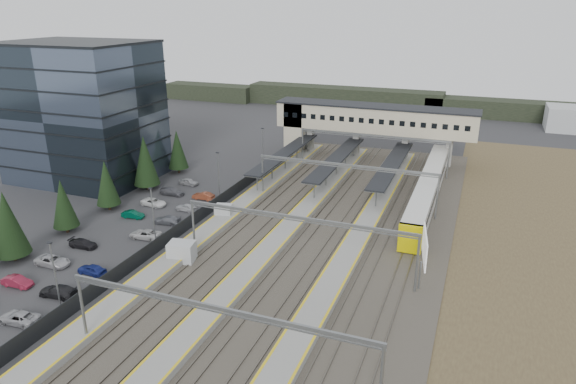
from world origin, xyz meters
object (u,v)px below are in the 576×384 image
at_px(office_building, 82,112).
at_px(billboard, 425,248).
at_px(footbridge, 361,120).
at_px(train, 428,188).
at_px(relay_cabin_far, 224,212).
at_px(relay_cabin_near, 182,252).

height_order(office_building, billboard, office_building).
bearing_deg(footbridge, billboard, -68.13).
bearing_deg(train, billboard, -84.90).
height_order(relay_cabin_far, footbridge, footbridge).
height_order(train, billboard, billboard).
height_order(office_building, relay_cabin_far, office_building).
bearing_deg(train, relay_cabin_near, -128.75).
distance_m(relay_cabin_far, billboard, 30.95).
xyz_separation_m(relay_cabin_near, billboard, (28.42, 6.51, 2.61)).
relative_size(relay_cabin_far, footbridge, 0.07).
bearing_deg(billboard, train, 95.10).
bearing_deg(office_building, train, 9.11).
distance_m(footbridge, train, 26.72).
height_order(office_building, footbridge, office_building).
bearing_deg(billboard, footbridge, 111.87).
xyz_separation_m(office_building, train, (60.00, 9.62, -10.03)).
bearing_deg(relay_cabin_near, train, 51.25).
height_order(relay_cabin_near, footbridge, footbridge).
bearing_deg(relay_cabin_far, footbridge, 73.83).
bearing_deg(relay_cabin_near, relay_cabin_far, 96.09).
relative_size(relay_cabin_far, train, 0.07).
distance_m(office_building, footbridge, 53.18).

